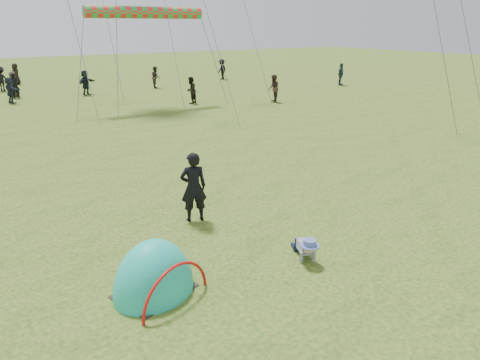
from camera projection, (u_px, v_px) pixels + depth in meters
ground at (287, 294)px, 7.78m from camera, size 140.00×140.00×0.00m
crawling_toddler at (306, 247)px, 8.87m from camera, size 0.75×0.87×0.56m
popup_tent at (155, 291)px, 7.86m from camera, size 1.91×1.74×2.04m
standing_adult at (193, 187)px, 10.45m from camera, size 0.74×0.59×1.77m
crowd_person_0 at (15, 86)px, 28.45m from camera, size 0.67×0.50×1.64m
crowd_person_1 at (156, 77)px, 33.20m from camera, size 0.81×0.93×1.64m
crowd_person_3 at (222, 69)px, 38.55m from camera, size 1.32×1.12×1.77m
crowd_person_4 at (16, 74)px, 35.18m from camera, size 0.88×0.99×1.70m
crowd_person_5 at (10, 90)px, 26.63m from camera, size 0.89×1.56×1.60m
crowd_person_7 at (274, 89)px, 26.95m from camera, size 0.97×1.04×1.72m
crowd_person_10 at (14, 84)px, 29.12m from camera, size 0.59×0.86×1.69m
crowd_person_11 at (86, 83)px, 29.75m from camera, size 1.57×1.35×1.71m
crowd_person_13 at (191, 90)px, 26.48m from camera, size 1.01×0.97×1.64m
crowd_person_14 at (341, 74)px, 34.66m from camera, size 1.12×0.84×1.76m
crowd_person_15 at (1, 79)px, 31.48m from camera, size 1.33×1.18×1.78m
rainbow_tube_kite at (146, 13)px, 23.99m from camera, size 6.81×0.64×0.64m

